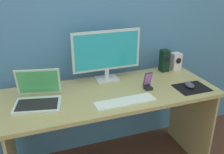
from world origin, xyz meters
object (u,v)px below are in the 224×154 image
Objects in this scene: phone_in_dock at (148,83)px; speaker_near_monitor at (164,61)px; laptop at (38,97)px; mouse at (189,85)px; speaker_right at (176,61)px; monitor at (107,53)px; keyboard_external at (125,101)px.

speaker_near_monitor is at bearing 42.79° from phone_in_dock.
speaker_near_monitor is 0.55× the size of laptop.
phone_in_dock is (0.80, -0.06, 0.00)m from laptop.
speaker_near_monitor reaches higher than mouse.
speaker_right is 1.52× the size of mouse.
phone_in_dock is at bearing -49.10° from monitor.
phone_in_dock is (0.24, 0.14, 0.04)m from keyboard_external.
phone_in_dock reaches higher than mouse.
keyboard_external is (0.56, -0.19, -0.04)m from laptop.
keyboard_external is at bearing -166.52° from mouse.
keyboard_external is (-0.54, -0.41, -0.09)m from speaker_near_monitor.
laptop is (-0.57, -0.21, -0.18)m from monitor.
mouse is at bearing 4.01° from keyboard_external.
mouse is (0.01, -0.37, -0.08)m from speaker_near_monitor.
speaker_near_monitor reaches higher than keyboard_external.
monitor is 0.63m from laptop.
monitor is 5.58× the size of mouse.
speaker_right is 0.39m from mouse.
speaker_near_monitor is (0.54, 0.01, -0.13)m from monitor.
phone_in_dock is at bearing -4.20° from laptop.
speaker_right is at bearing 0.66° from monitor.
mouse is 0.73× the size of phone_in_dock.
laptop is at bearing 159.91° from keyboard_external.
monitor reaches higher than mouse.
phone_in_dock is (0.24, -0.27, -0.18)m from monitor.
speaker_near_monitor is 0.37m from mouse.
monitor is 3.67× the size of speaker_right.
speaker_right is 0.36× the size of keyboard_external.
keyboard_external is at bearing -19.10° from laptop.
speaker_near_monitor reaches higher than speaker_right.
monitor is 0.69m from mouse.
phone_in_dock is at bearing 28.34° from keyboard_external.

